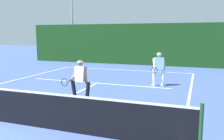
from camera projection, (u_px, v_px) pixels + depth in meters
name	position (u px, v px, depth m)	size (l,w,h in m)	color
ground_plane	(13.00, 123.00, 7.04)	(80.00, 80.00, 0.00)	#435A9C
court_line_baseline_far	(125.00, 70.00, 17.48)	(9.45, 0.10, 0.01)	white
court_line_service	(97.00, 83.00, 12.80)	(7.70, 0.10, 0.01)	white
court_line_centre	(69.00, 97.00, 10.01)	(0.10, 6.40, 0.01)	white
tennis_net	(12.00, 106.00, 6.96)	(10.36, 0.09, 1.11)	#1E4723
player_near	(80.00, 79.00, 9.06)	(0.96, 0.90, 1.63)	black
player_far	(159.00, 68.00, 11.94)	(0.72, 0.90, 1.69)	silver
tennis_ball	(70.00, 86.00, 11.99)	(0.07, 0.07, 0.07)	#D1E033
back_fence_windscreen	(136.00, 44.00, 20.22)	(19.95, 0.12, 3.45)	#163D16
light_pole	(72.00, 8.00, 22.91)	(0.55, 0.44, 8.28)	#9EA39E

